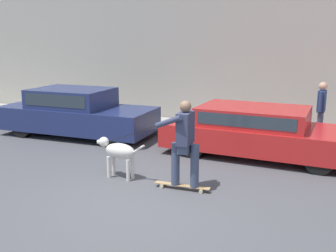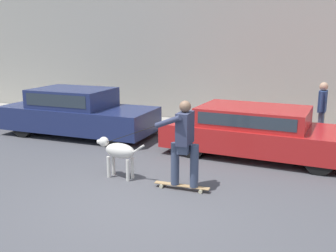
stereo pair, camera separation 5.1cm
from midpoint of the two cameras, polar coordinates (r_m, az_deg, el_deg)
ground_plane at (r=6.77m, az=-3.72°, el=-11.09°), size 36.00×36.00×0.00m
back_wall at (r=12.35m, az=10.38°, el=11.64°), size 32.00×0.30×5.09m
sidewalk_curb at (r=11.59m, az=8.63°, el=-0.76°), size 30.00×1.85×0.12m
parked_car_0 at (r=11.45m, az=-12.89°, el=1.84°), size 4.43×1.93×1.33m
parked_car_1 at (r=9.42m, az=13.13°, el=-0.83°), size 4.49×1.90×1.16m
dog at (r=7.81m, az=-7.05°, el=-3.69°), size 1.08×0.34×0.80m
skateboarder at (r=7.02m, az=2.57°, el=-2.10°), size 2.25×0.64×1.66m
pedestrian_with_bag at (r=10.83m, az=21.58°, el=2.38°), size 0.21×0.64×1.51m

